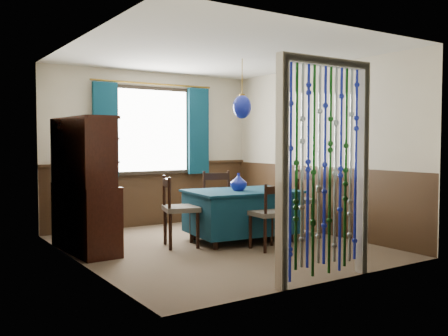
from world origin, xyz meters
TOP-DOWN VIEW (x-y plane):
  - floor at (0.00, 0.00)m, footprint 4.00×4.00m
  - ceiling at (0.00, 0.00)m, footprint 4.00×4.00m
  - wall_back at (0.00, 2.00)m, footprint 3.60×0.00m
  - wall_front at (0.00, -2.00)m, footprint 3.60×0.00m
  - wall_left at (-1.80, 0.00)m, footprint 0.00×4.00m
  - wall_right at (1.80, 0.00)m, footprint 0.00×4.00m
  - wainscot_back at (0.00, 1.99)m, footprint 3.60×0.00m
  - wainscot_front at (0.00, -1.99)m, footprint 3.60×0.00m
  - wainscot_left at (-1.79, 0.00)m, footprint 0.00×4.00m
  - wainscot_right at (1.79, 0.00)m, footprint 0.00×4.00m
  - window at (0.00, 1.95)m, footprint 1.32×0.12m
  - doorway at (0.00, -1.94)m, footprint 1.16×0.12m
  - dining_table at (0.47, 0.12)m, footprint 1.57×1.17m
  - chair_near at (0.44, -0.55)m, footprint 0.44×0.42m
  - chair_far at (0.52, 0.79)m, footprint 0.58×0.57m
  - chair_left at (-0.44, 0.26)m, footprint 0.55×0.56m
  - chair_right at (1.38, 0.02)m, footprint 0.51×0.53m
  - sideboard at (-1.56, 0.65)m, footprint 0.51×1.30m
  - pendant_lamp at (0.47, 0.12)m, footprint 0.26×0.26m
  - vase_table at (0.39, 0.08)m, footprint 0.21×0.21m
  - bowl_shelf at (-1.50, 0.47)m, footprint 0.24×0.24m
  - vase_sideboard at (-1.50, 0.93)m, footprint 0.22×0.22m

SIDE VIEW (x-z plane):
  - floor at x=0.00m, z-range 0.00..0.00m
  - dining_table at x=0.47m, z-range 0.06..0.76m
  - chair_near at x=0.44m, z-range 0.03..0.88m
  - chair_left at x=-0.44m, z-range 0.03..0.95m
  - chair_far at x=0.52m, z-range 0.03..0.95m
  - wainscot_back at x=0.00m, z-range -1.30..2.30m
  - wainscot_front at x=0.00m, z-range -1.30..2.30m
  - wainscot_left at x=-1.79m, z-range -1.50..2.50m
  - wainscot_right at x=1.79m, z-range -1.50..2.50m
  - chair_right at x=1.38m, z-range 0.03..0.98m
  - sideboard at x=-1.56m, z-range -0.25..1.42m
  - vase_table at x=0.39m, z-range 0.70..0.92m
  - vase_sideboard at x=-1.50m, z-range 0.84..1.03m
  - doorway at x=0.00m, z-range -0.04..2.14m
  - bowl_shelf at x=-1.50m, z-range 1.14..1.19m
  - wall_back at x=0.00m, z-range -0.55..3.05m
  - wall_front at x=0.00m, z-range -0.55..3.05m
  - wall_left at x=-1.80m, z-range -0.75..3.25m
  - wall_right at x=1.80m, z-range -0.75..3.25m
  - window at x=0.00m, z-range 0.84..2.26m
  - pendant_lamp at x=0.47m, z-range 1.44..2.25m
  - ceiling at x=0.00m, z-range 2.50..2.50m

